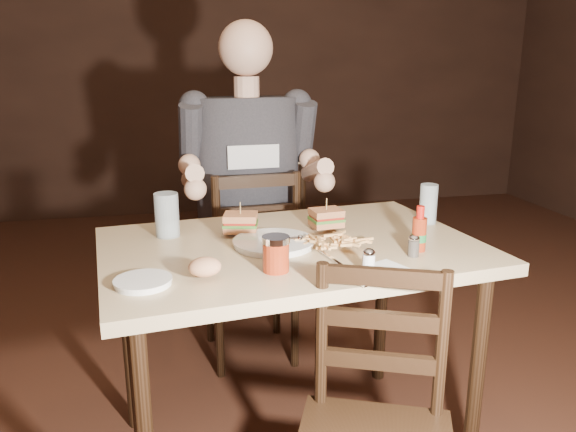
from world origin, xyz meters
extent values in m
plane|color=#3A251B|center=(0.00, 3.50, 1.40)|extent=(6.00, 0.00, 6.00)
cube|color=tan|center=(-0.11, 0.10, 0.75)|extent=(1.27, 0.92, 0.04)
cylinder|color=black|center=(-0.66, 0.36, 0.36)|extent=(0.05, 0.05, 0.73)
cylinder|color=black|center=(0.44, -0.16, 0.36)|extent=(0.05, 0.05, 0.73)
cylinder|color=black|center=(0.37, 0.47, 0.36)|extent=(0.05, 0.05, 0.73)
cube|color=tan|center=(0.06, 2.13, 0.75)|extent=(0.84, 0.84, 0.04)
cylinder|color=black|center=(-0.28, 1.83, 0.36)|extent=(0.04, 0.04, 0.73)
cylinder|color=black|center=(-0.24, 2.47, 0.36)|extent=(0.04, 0.04, 0.73)
cylinder|color=black|center=(0.36, 1.80, 0.36)|extent=(0.04, 0.04, 0.73)
cylinder|color=black|center=(0.39, 2.44, 0.36)|extent=(0.04, 0.04, 0.73)
cylinder|color=white|center=(-0.17, 0.09, 0.78)|extent=(0.28, 0.28, 0.01)
ellipsoid|color=maroon|center=(-0.09, 0.09, 0.79)|extent=(0.04, 0.04, 0.01)
cylinder|color=silver|center=(-0.49, 0.27, 0.84)|extent=(0.09, 0.09, 0.15)
cylinder|color=silver|center=(0.43, 0.22, 0.84)|extent=(0.07, 0.07, 0.14)
cube|color=white|center=(0.09, -0.21, 0.77)|extent=(0.20, 0.19, 0.00)
cube|color=silver|center=(-0.04, -0.22, 0.78)|extent=(0.08, 0.18, 0.00)
cube|color=silver|center=(-0.03, -0.07, 0.78)|extent=(0.03, 0.14, 0.00)
cylinder|color=white|center=(-0.57, -0.15, 0.78)|extent=(0.16, 0.16, 0.01)
ellipsoid|color=tan|center=(-0.40, -0.15, 0.81)|extent=(0.10, 0.08, 0.05)
camera|label=1|loc=(-0.50, -1.58, 1.34)|focal=35.00mm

